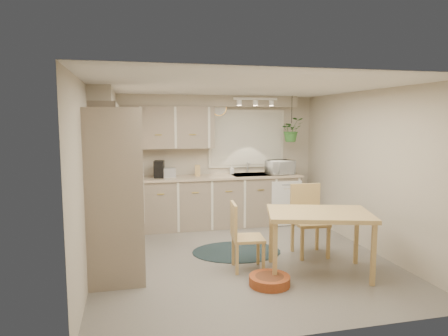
% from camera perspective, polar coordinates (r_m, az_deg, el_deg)
% --- Properties ---
extents(floor, '(4.20, 4.20, 0.00)m').
position_cam_1_polar(floor, '(5.83, 2.37, -12.78)').
color(floor, slate).
rests_on(floor, ground).
extents(ceiling, '(4.20, 4.20, 0.00)m').
position_cam_1_polar(ceiling, '(5.50, 2.49, 11.47)').
color(ceiling, silver).
rests_on(ceiling, wall_back).
extents(wall_back, '(4.00, 0.04, 2.40)m').
position_cam_1_polar(wall_back, '(7.57, -1.90, 1.13)').
color(wall_back, '#B1A693').
rests_on(wall_back, floor).
extents(wall_front, '(4.00, 0.04, 2.40)m').
position_cam_1_polar(wall_front, '(3.59, 11.61, -5.49)').
color(wall_front, '#B1A693').
rests_on(wall_front, floor).
extents(wall_left, '(0.04, 4.20, 2.40)m').
position_cam_1_polar(wall_left, '(5.36, -18.64, -1.64)').
color(wall_left, '#B1A693').
rests_on(wall_left, floor).
extents(wall_right, '(0.04, 4.20, 2.40)m').
position_cam_1_polar(wall_right, '(6.37, 20.00, -0.38)').
color(wall_right, '#B1A693').
rests_on(wall_right, floor).
extents(base_cab_left, '(0.60, 1.85, 0.90)m').
position_cam_1_polar(base_cab_left, '(6.34, -14.94, -7.13)').
color(base_cab_left, gray).
rests_on(base_cab_left, floor).
extents(base_cab_back, '(3.60, 0.60, 0.90)m').
position_cam_1_polar(base_cab_back, '(7.35, -2.94, -4.97)').
color(base_cab_back, gray).
rests_on(base_cab_back, floor).
extents(counter_left, '(0.64, 1.89, 0.04)m').
position_cam_1_polar(counter_left, '(6.24, -14.98, -2.94)').
color(counter_left, tan).
rests_on(counter_left, base_cab_left).
extents(counter_back, '(3.64, 0.64, 0.04)m').
position_cam_1_polar(counter_back, '(7.26, -2.95, -1.35)').
color(counter_back, tan).
rests_on(counter_back, base_cab_back).
extents(oven_stack, '(0.65, 0.65, 2.10)m').
position_cam_1_polar(oven_stack, '(4.99, -15.24, -3.87)').
color(oven_stack, gray).
rests_on(oven_stack, floor).
extents(wall_oven_face, '(0.02, 0.56, 0.58)m').
position_cam_1_polar(wall_oven_face, '(4.99, -11.55, -3.77)').
color(wall_oven_face, silver).
rests_on(wall_oven_face, oven_stack).
extents(upper_cab_left, '(0.35, 2.00, 0.75)m').
position_cam_1_polar(upper_cab_left, '(6.29, -16.44, 5.38)').
color(upper_cab_left, gray).
rests_on(upper_cab_left, wall_left).
extents(upper_cab_back, '(2.00, 0.35, 0.75)m').
position_cam_1_polar(upper_cab_back, '(7.22, -9.48, 5.73)').
color(upper_cab_back, gray).
rests_on(upper_cab_back, wall_back).
extents(soffit_left, '(0.30, 2.00, 0.20)m').
position_cam_1_polar(soffit_left, '(6.30, -16.82, 9.69)').
color(soffit_left, '#B1A693').
rests_on(soffit_left, wall_left).
extents(soffit_back, '(3.60, 0.30, 0.20)m').
position_cam_1_polar(soffit_back, '(7.35, -3.24, 9.54)').
color(soffit_back, '#B1A693').
rests_on(soffit_back, wall_back).
extents(cooktop, '(0.52, 0.58, 0.02)m').
position_cam_1_polar(cooktop, '(5.67, -15.04, -3.66)').
color(cooktop, silver).
rests_on(cooktop, counter_left).
extents(range_hood, '(0.40, 0.60, 0.14)m').
position_cam_1_polar(range_hood, '(5.61, -15.39, 0.91)').
color(range_hood, silver).
rests_on(range_hood, upper_cab_left).
extents(window_blinds, '(1.40, 0.02, 1.00)m').
position_cam_1_polar(window_blinds, '(7.68, 3.28, 4.20)').
color(window_blinds, beige).
rests_on(window_blinds, wall_back).
extents(window_frame, '(1.50, 0.02, 1.10)m').
position_cam_1_polar(window_frame, '(7.69, 3.26, 4.20)').
color(window_frame, beige).
rests_on(window_frame, wall_back).
extents(sink, '(0.70, 0.48, 0.10)m').
position_cam_1_polar(sink, '(7.49, 3.83, -1.26)').
color(sink, '#B5B8BD').
rests_on(sink, counter_back).
extents(dishwasher_front, '(0.58, 0.02, 0.83)m').
position_cam_1_polar(dishwasher_front, '(7.48, 8.92, -5.03)').
color(dishwasher_front, silver).
rests_on(dishwasher_front, base_cab_back).
extents(track_light_bar, '(0.80, 0.04, 0.04)m').
position_cam_1_polar(track_light_bar, '(7.18, 4.52, 9.83)').
color(track_light_bar, silver).
rests_on(track_light_bar, ceiling).
extents(wall_clock, '(0.30, 0.03, 0.30)m').
position_cam_1_polar(wall_clock, '(7.53, -0.75, 8.57)').
color(wall_clock, '#DFA74E').
rests_on(wall_clock, wall_back).
extents(dining_table, '(1.46, 1.18, 0.80)m').
position_cam_1_polar(dining_table, '(5.33, 13.33, -10.32)').
color(dining_table, tan).
rests_on(dining_table, floor).
extents(chair_left, '(0.46, 0.46, 0.89)m').
position_cam_1_polar(chair_left, '(5.30, 3.45, -9.71)').
color(chair_left, tan).
rests_on(chair_left, floor).
extents(chair_back, '(0.50, 0.50, 1.02)m').
position_cam_1_polar(chair_back, '(5.95, 12.23, -7.38)').
color(chair_back, tan).
rests_on(chair_back, floor).
extents(braided_rug, '(1.46, 1.18, 0.01)m').
position_cam_1_polar(braided_rug, '(6.09, 1.80, -11.85)').
color(braided_rug, black).
rests_on(braided_rug, floor).
extents(pet_bed, '(0.65, 0.65, 0.11)m').
position_cam_1_polar(pet_bed, '(4.97, 6.52, -15.68)').
color(pet_bed, '#A43F20').
rests_on(pet_bed, floor).
extents(microwave, '(0.52, 0.34, 0.33)m').
position_cam_1_polar(microwave, '(7.54, 8.01, 0.32)').
color(microwave, silver).
rests_on(microwave, counter_back).
extents(soap_bottle, '(0.09, 0.18, 0.08)m').
position_cam_1_polar(soap_bottle, '(7.53, 1.10, -0.59)').
color(soap_bottle, silver).
rests_on(soap_bottle, counter_back).
extents(hanging_plant, '(0.42, 0.46, 0.35)m').
position_cam_1_polar(hanging_plant, '(7.58, 9.60, 5.03)').
color(hanging_plant, '#336C2B').
rests_on(hanging_plant, ceiling).
extents(coffee_maker, '(0.21, 0.24, 0.30)m').
position_cam_1_polar(coffee_maker, '(7.15, -9.25, -0.17)').
color(coffee_maker, black).
rests_on(coffee_maker, counter_back).
extents(toaster, '(0.29, 0.18, 0.17)m').
position_cam_1_polar(toaster, '(7.19, -7.99, -0.66)').
color(toaster, '#B5B8BD').
rests_on(toaster, counter_back).
extents(knife_block, '(0.10, 0.10, 0.20)m').
position_cam_1_polar(knife_block, '(7.29, -3.81, -0.36)').
color(knife_block, tan).
rests_on(knife_block, counter_back).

